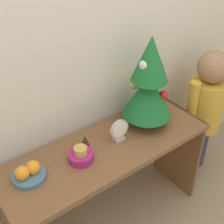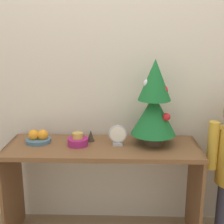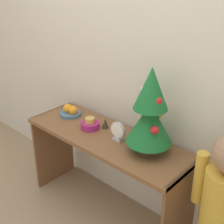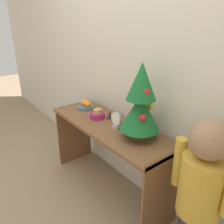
% 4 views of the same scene
% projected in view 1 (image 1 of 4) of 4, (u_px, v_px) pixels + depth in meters
% --- Properties ---
extents(back_wall, '(7.00, 0.05, 2.50)m').
position_uv_depth(back_wall, '(75.00, 37.00, 1.59)').
color(back_wall, beige).
rests_on(back_wall, ground_plane).
extents(console_table, '(1.28, 0.44, 0.68)m').
position_uv_depth(console_table, '(106.00, 166.00, 1.83)').
color(console_table, brown).
rests_on(console_table, ground_plane).
extents(mini_tree, '(0.30, 0.30, 0.57)m').
position_uv_depth(mini_tree, '(149.00, 84.00, 1.78)').
color(mini_tree, '#4C3828').
rests_on(mini_tree, console_table).
extents(fruit_bowl, '(0.17, 0.17, 0.09)m').
position_uv_depth(fruit_bowl, '(28.00, 173.00, 1.55)').
color(fruit_bowl, '#476B84').
rests_on(fruit_bowl, console_table).
extents(singing_bowl, '(0.14, 0.14, 0.09)m').
position_uv_depth(singing_bowl, '(81.00, 155.00, 1.66)').
color(singing_bowl, '#9E2366').
rests_on(singing_bowl, console_table).
extents(desk_clock, '(0.12, 0.04, 0.14)m').
position_uv_depth(desk_clock, '(119.00, 131.00, 1.77)').
color(desk_clock, '#B2B2B7').
rests_on(desk_clock, console_table).
extents(figurine, '(0.05, 0.05, 0.08)m').
position_uv_depth(figurine, '(85.00, 141.00, 1.74)').
color(figurine, '#382D23').
rests_on(figurine, console_table).
extents(child_figure, '(0.39, 0.25, 1.02)m').
position_uv_depth(child_figure, '(206.00, 102.00, 2.22)').
color(child_figure, '#38384C').
rests_on(child_figure, ground_plane).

